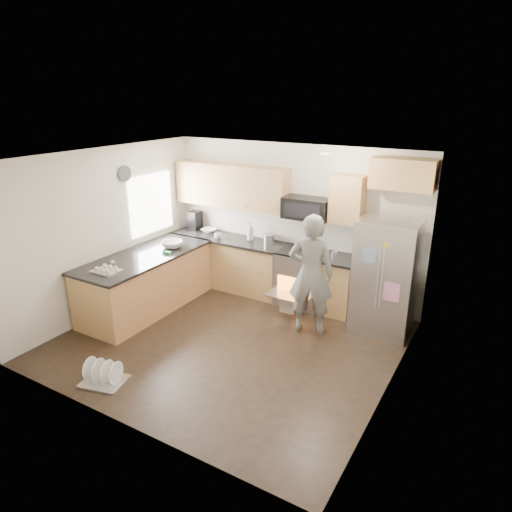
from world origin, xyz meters
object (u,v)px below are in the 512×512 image
Objects in this scene: stove_range at (302,265)px; dish_rack at (104,377)px; person at (311,274)px; refrigerator at (385,277)px.

dish_rack is at bearing -108.97° from stove_range.
person is 3.04× the size of dish_rack.
stove_range is 3.52m from dish_rack.
stove_range is 1.00× the size of person.
refrigerator is 4.04m from dish_rack.
stove_range is 3.03× the size of dish_rack.
stove_range reaches higher than dish_rack.
refrigerator reaches higher than dish_rack.
dish_rack is at bearing -130.99° from refrigerator.
person reaches higher than stove_range.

